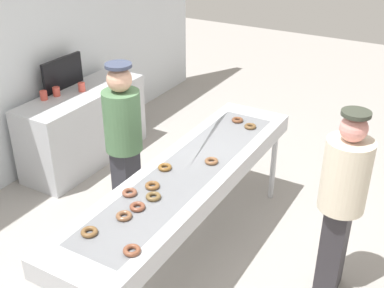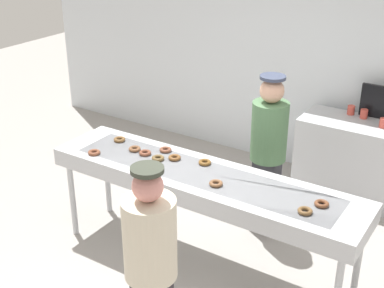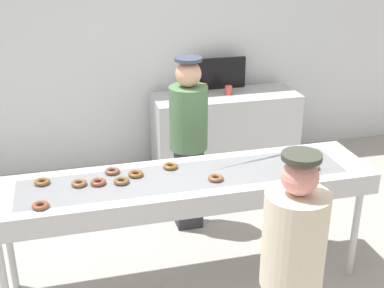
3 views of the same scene
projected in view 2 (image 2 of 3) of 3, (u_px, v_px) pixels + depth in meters
ground_plane at (201, 264)px, 4.94m from camera, size 16.00×16.00×0.00m
back_wall at (315, 34)px, 6.13m from camera, size 8.00×0.12×3.34m
fryer_conveyor at (202, 182)px, 4.58m from camera, size 2.87×0.68×0.95m
chocolate_donut_0 at (145, 153)px, 4.88m from camera, size 0.16×0.16×0.03m
chocolate_donut_1 at (94, 152)px, 4.89m from camera, size 0.13×0.13×0.03m
chocolate_donut_2 at (205, 162)px, 4.70m from camera, size 0.13×0.13×0.03m
chocolate_donut_3 at (305, 211)px, 3.97m from camera, size 0.16×0.16×0.03m
chocolate_donut_4 at (158, 158)px, 4.78m from camera, size 0.16×0.16×0.03m
chocolate_donut_5 at (175, 158)px, 4.79m from camera, size 0.15×0.15×0.03m
chocolate_donut_6 at (322, 204)px, 4.06m from camera, size 0.15×0.15×0.03m
chocolate_donut_7 at (216, 183)px, 4.35m from camera, size 0.16×0.16×0.03m
chocolate_donut_8 at (166, 150)px, 4.94m from camera, size 0.13×0.13×0.03m
chocolate_donut_9 at (120, 139)px, 5.15m from camera, size 0.14×0.14×0.03m
chocolate_donut_10 at (135, 149)px, 4.96m from camera, size 0.14×0.14×0.03m
worker_baker at (268, 147)px, 5.07m from camera, size 0.34×0.34×1.64m
customer_waiting at (151, 261)px, 3.50m from camera, size 0.35×0.35×1.60m
prep_counter at (374, 165)px, 5.81m from camera, size 1.67×0.59×0.89m
paper_cup_0 at (364, 114)px, 5.83m from camera, size 0.08×0.08×0.10m
paper_cup_1 at (383, 123)px, 5.59m from camera, size 0.08×0.08×0.10m
paper_cup_2 at (351, 110)px, 5.94m from camera, size 0.08×0.08×0.10m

